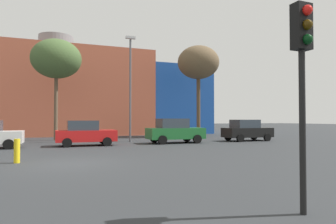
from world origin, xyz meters
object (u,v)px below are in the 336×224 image
Objects in this scene: bare_tree_0 at (56,59)px; street_lamp at (130,82)px; traffic_light_near_right at (303,59)px; bare_tree_1 at (198,63)px; parked_car_4 at (247,130)px; parked_car_3 at (175,131)px; parked_car_2 at (85,133)px; bollard_yellow_0 at (17,151)px.

bare_tree_0 is 1.02× the size of street_lamp.
bare_tree_1 is at bearing 156.12° from traffic_light_near_right.
traffic_light_near_right is (-10.72, -16.76, 2.09)m from parked_car_4.
traffic_light_near_right is (-4.15, -16.76, 2.05)m from parked_car_3.
parked_car_4 is 20.00m from traffic_light_near_right.
bollard_yellow_0 is at bearing -115.21° from parked_car_2.
traffic_light_near_right is 26.14m from bare_tree_1.
bare_tree_0 is (-15.05, 6.37, 6.14)m from parked_car_4.
street_lamp is (1.28, 19.22, 1.84)m from traffic_light_near_right.
street_lamp is at bearing 174.55° from traffic_light_near_right.
traffic_light_near_right is at bearing -122.60° from parked_car_4.
parked_car_3 is 1.05× the size of parked_car_4.
parked_car_4 is at bearing 0.00° from parked_car_3.
parked_car_3 is 0.50× the size of street_lamp.
bare_tree_1 reaches higher than bollard_yellow_0.
parked_car_2 is at bearing 64.79° from bollard_yellow_0.
street_lamp is (-8.45, -4.57, -2.94)m from bare_tree_1.
bare_tree_1 is (5.58, 7.03, 6.83)m from parked_car_3.
parked_car_4 is 0.48× the size of street_lamp.
traffic_light_near_right is 4.06× the size of bollard_yellow_0.
bare_tree_1 is (-0.99, 7.03, 6.87)m from parked_car_4.
traffic_light_near_right is at bearing -93.80° from street_lamp.
bare_tree_1 is at bearing 28.42° from street_lamp.
parked_car_4 is 0.47× the size of bare_tree_0.
parked_car_3 is 6.56m from parked_car_4.
parked_car_3 is at bearing -0.00° from parked_car_2.
traffic_light_near_right is at bearing -79.39° from bare_tree_0.
bare_tree_1 is 9.58× the size of bollard_yellow_0.
bollard_yellow_0 is (-15.63, -14.35, -7.26)m from bare_tree_1.
bare_tree_1 is (9.73, 23.79, 4.78)m from traffic_light_near_right.
bare_tree_1 reaches higher than parked_car_2.
traffic_light_near_right reaches higher than parked_car_3.
bare_tree_0 is 0.91× the size of bare_tree_1.
parked_car_2 is at bearing 180.00° from parked_car_3.
bollard_yellow_0 is (-16.62, -7.32, -0.39)m from parked_car_4.
parked_car_3 is 17.39m from traffic_light_near_right.
bollard_yellow_0 is at bearing -149.64° from traffic_light_near_right.
parked_car_2 is 5.97m from street_lamp.
traffic_light_near_right is 11.41m from bollard_yellow_0.
parked_car_2 is 0.92× the size of parked_car_3.
street_lamp is at bearing -34.94° from bare_tree_0.
street_lamp is (-9.44, 2.46, 3.93)m from parked_car_4.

